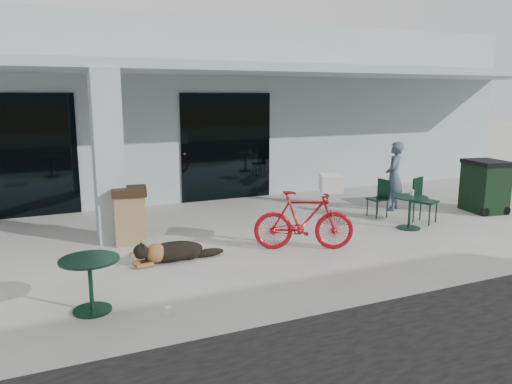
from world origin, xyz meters
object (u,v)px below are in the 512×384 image
cafe_chair_far_a (426,201)px  cafe_table_near (91,285)px  dog (173,250)px  wheeled_bin (485,186)px  bicycle (304,220)px  trash_receptacle (130,215)px  cafe_table_far (410,213)px  cafe_chair_far_b (378,198)px  person (394,176)px

cafe_chair_far_a → cafe_table_near: bearing=169.8°
dog → wheeled_bin: bearing=-2.1°
bicycle → trash_receptacle: 3.13m
cafe_table_far → wheeled_bin: size_ratio=0.59×
bicycle → cafe_chair_far_b: bicycle is taller
dog → cafe_table_far: bearing=-5.6°
cafe_chair_far_b → person: 0.94m
cafe_table_far → trash_receptacle: (-5.30, 1.31, 0.18)m
cafe_table_near → trash_receptacle: bearing=70.1°
bicycle → cafe_table_far: (2.63, 0.33, -0.19)m
cafe_table_near → cafe_table_far: bearing=13.0°
cafe_chair_far_a → cafe_chair_far_b: cafe_chair_far_a is taller
dog → cafe_table_near: bearing=-140.9°
trash_receptacle → wheeled_bin: (7.89, -0.84, 0.08)m
cafe_table_near → cafe_chair_far_a: bearing=13.7°
dog → cafe_table_near: 2.02m
cafe_table_far → cafe_chair_far_a: bearing=20.6°
person → cafe_chair_far_a: bearing=40.7°
dog → cafe_chair_far_a: cafe_chair_far_a is taller
bicycle → person: 3.88m
bicycle → person: bearing=-38.4°
cafe_chair_far_b → trash_receptacle: bearing=-97.0°
wheeled_bin → dog: bearing=-166.8°
trash_receptacle → cafe_table_near: bearing=-109.9°
person → trash_receptacle: size_ratio=1.56×
bicycle → cafe_chair_far_b: bearing=-38.4°
cafe_chair_far_b → trash_receptacle: (-5.33, 0.24, 0.10)m
dog → cafe_chair_far_a: bearing=-3.2°
bicycle → trash_receptacle: bicycle is taller
wheeled_bin → cafe_table_far: bearing=-160.4°
cafe_table_near → cafe_chair_far_b: bearing=21.7°
cafe_chair_far_b → wheeled_bin: size_ratio=0.69×
cafe_table_near → person: 7.68m
cafe_chair_far_b → trash_receptacle: size_ratio=0.81×
bicycle → cafe_table_far: bicycle is taller
bicycle → dog: 2.29m
person → wheeled_bin: person is taller
cafe_table_far → cafe_chair_far_b: 1.07m
dog → cafe_table_near: size_ratio=1.57×
trash_receptacle → wheeled_bin: size_ratio=0.86×
person → trash_receptacle: (-6.09, -0.16, -0.28)m
cafe_chair_far_b → cafe_table_far: bearing=-6.1°
cafe_chair_far_a → cafe_chair_far_b: (-0.59, 0.84, -0.06)m
cafe_table_far → person: 1.73m
cafe_table_near → cafe_table_far: cafe_table_near is taller
person → wheeled_bin: (1.80, -1.00, -0.20)m
cafe_table_far → cafe_table_near: bearing=-167.0°
cafe_table_near → cafe_table_far: size_ratio=1.04×
person → bicycle: bearing=-13.7°
cafe_table_near → wheeled_bin: 9.09m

